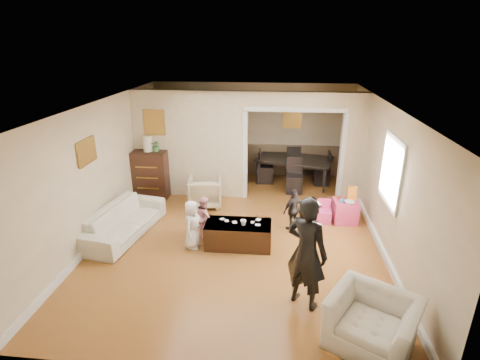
# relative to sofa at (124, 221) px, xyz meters

# --- Properties ---
(floor) EXTENTS (7.00, 7.00, 0.00)m
(floor) POSITION_rel_sofa_xyz_m (2.28, 0.37, -0.30)
(floor) COLOR #AA6E2C
(floor) RESTS_ON ground
(partition_left) EXTENTS (2.75, 0.18, 2.60)m
(partition_left) POSITION_rel_sofa_xyz_m (0.90, 2.17, 1.00)
(partition_left) COLOR beige
(partition_left) RESTS_ON ground
(partition_right) EXTENTS (0.55, 0.18, 2.60)m
(partition_right) POSITION_rel_sofa_xyz_m (4.75, 2.17, 1.00)
(partition_right) COLOR beige
(partition_right) RESTS_ON ground
(partition_header) EXTENTS (2.22, 0.18, 0.35)m
(partition_header) POSITION_rel_sofa_xyz_m (3.38, 2.17, 2.12)
(partition_header) COLOR beige
(partition_header) RESTS_ON partition_right
(window_pane) EXTENTS (0.03, 0.95, 1.10)m
(window_pane) POSITION_rel_sofa_xyz_m (5.01, -0.03, 1.25)
(window_pane) COLOR white
(window_pane) RESTS_ON ground
(framed_art_partition) EXTENTS (0.45, 0.03, 0.55)m
(framed_art_partition) POSITION_rel_sofa_xyz_m (0.08, 2.07, 1.55)
(framed_art_partition) COLOR brown
(framed_art_partition) RESTS_ON partition_left
(framed_art_sofa_wall) EXTENTS (0.03, 0.55, 0.40)m
(framed_art_sofa_wall) POSITION_rel_sofa_xyz_m (-0.43, -0.23, 1.50)
(framed_art_sofa_wall) COLOR brown
(framed_art_alcove) EXTENTS (0.45, 0.03, 0.55)m
(framed_art_alcove) POSITION_rel_sofa_xyz_m (3.38, 3.81, 1.40)
(framed_art_alcove) COLOR brown
(sofa) EXTENTS (1.14, 2.17, 0.60)m
(sofa) POSITION_rel_sofa_xyz_m (0.00, 0.00, 0.00)
(sofa) COLOR beige
(sofa) RESTS_ON ground
(armchair_back) EXTENTS (0.84, 0.86, 0.70)m
(armchair_back) POSITION_rel_sofa_xyz_m (1.36, 1.54, 0.05)
(armchair_back) COLOR #C5B888
(armchair_back) RESTS_ON ground
(armchair_front) EXTENTS (1.37, 1.32, 0.68)m
(armchair_front) POSITION_rel_sofa_xyz_m (4.29, -2.44, 0.04)
(armchair_front) COLOR beige
(armchair_front) RESTS_ON ground
(dresser) EXTENTS (0.86, 0.48, 1.18)m
(dresser) POSITION_rel_sofa_xyz_m (-0.07, 1.91, 0.29)
(dresser) COLOR black
(dresser) RESTS_ON ground
(table_lamp) EXTENTS (0.22, 0.22, 0.36)m
(table_lamp) POSITION_rel_sofa_xyz_m (-0.07, 1.91, 1.06)
(table_lamp) COLOR #F0DEC4
(table_lamp) RESTS_ON dresser
(potted_plant) EXTENTS (0.26, 0.22, 0.29)m
(potted_plant) POSITION_rel_sofa_xyz_m (0.13, 1.91, 1.03)
(potted_plant) COLOR #3C7232
(potted_plant) RESTS_ON dresser
(coffee_table) EXTENTS (1.25, 0.64, 0.46)m
(coffee_table) POSITION_rel_sofa_xyz_m (2.32, -0.19, -0.07)
(coffee_table) COLOR #372111
(coffee_table) RESTS_ON ground
(coffee_cup) EXTENTS (0.11, 0.11, 0.10)m
(coffee_cup) POSITION_rel_sofa_xyz_m (2.42, -0.24, 0.21)
(coffee_cup) COLOR silver
(coffee_cup) RESTS_ON coffee_table
(play_table) EXTENTS (0.52, 0.52, 0.47)m
(play_table) POSITION_rel_sofa_xyz_m (4.51, 1.04, -0.07)
(play_table) COLOR #D7386C
(play_table) RESTS_ON ground
(cereal_box) EXTENTS (0.20, 0.08, 0.30)m
(cereal_box) POSITION_rel_sofa_xyz_m (4.63, 1.14, 0.32)
(cereal_box) COLOR yellow
(cereal_box) RESTS_ON play_table
(cyan_cup) EXTENTS (0.08, 0.08, 0.08)m
(cyan_cup) POSITION_rel_sofa_xyz_m (4.41, 0.99, 0.21)
(cyan_cup) COLOR teal
(cyan_cup) RESTS_ON play_table
(toy_block) EXTENTS (0.10, 0.09, 0.05)m
(toy_block) POSITION_rel_sofa_xyz_m (4.39, 1.16, 0.20)
(toy_block) COLOR red
(toy_block) RESTS_ON play_table
(play_bowl) EXTENTS (0.23, 0.23, 0.05)m
(play_bowl) POSITION_rel_sofa_xyz_m (4.56, 0.92, 0.20)
(play_bowl) COLOR silver
(play_bowl) RESTS_ON play_table
(dining_table) EXTENTS (2.18, 1.54, 0.69)m
(dining_table) POSITION_rel_sofa_xyz_m (3.46, 3.21, 0.05)
(dining_table) COLOR black
(dining_table) RESTS_ON ground
(adult_person) EXTENTS (0.76, 0.70, 1.75)m
(adult_person) POSITION_rel_sofa_xyz_m (3.47, -1.74, 0.57)
(adult_person) COLOR black
(adult_person) RESTS_ON ground
(child_kneel_a) EXTENTS (0.37, 0.51, 0.95)m
(child_kneel_a) POSITION_rel_sofa_xyz_m (1.47, -0.34, 0.17)
(child_kneel_a) COLOR white
(child_kneel_a) RESTS_ON ground
(child_kneel_b) EXTENTS (0.45, 0.50, 0.85)m
(child_kneel_b) POSITION_rel_sofa_xyz_m (1.62, 0.11, 0.12)
(child_kneel_b) COLOR pink
(child_kneel_b) RESTS_ON ground
(child_toddler) EXTENTS (0.54, 0.51, 0.89)m
(child_toddler) POSITION_rel_sofa_xyz_m (3.37, 0.56, 0.14)
(child_toddler) COLOR black
(child_toddler) RESTS_ON ground
(craft_papers) EXTENTS (0.80, 0.32, 0.00)m
(craft_papers) POSITION_rel_sofa_xyz_m (2.39, -0.10, 0.16)
(craft_papers) COLOR white
(craft_papers) RESTS_ON coffee_table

